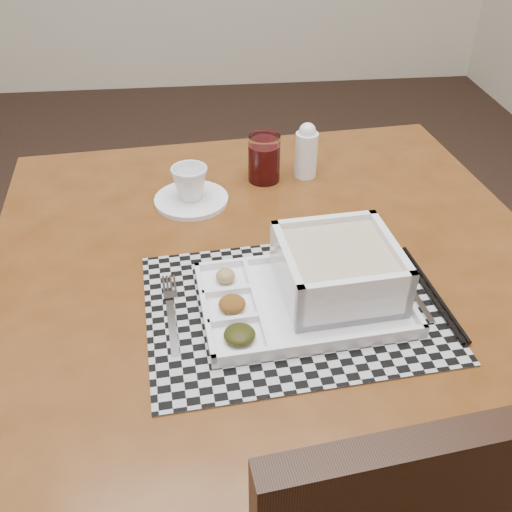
{
  "coord_description": "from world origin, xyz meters",
  "views": [
    {
      "loc": [
        0.64,
        -1.25,
        1.34
      ],
      "look_at": [
        0.71,
        -0.51,
        0.8
      ],
      "focal_mm": 40.0,
      "sensor_mm": 36.0,
      "label": 1
    }
  ],
  "objects_px": {
    "dining_table": "(273,292)",
    "serving_tray": "(327,279)",
    "juice_glass": "(264,160)",
    "creamer_bottle": "(306,151)",
    "cup": "(190,183)"
  },
  "relations": [
    {
      "from": "dining_table",
      "to": "juice_glass",
      "type": "distance_m",
      "value": 0.31
    },
    {
      "from": "juice_glass",
      "to": "creamer_bottle",
      "type": "distance_m",
      "value": 0.09
    },
    {
      "from": "cup",
      "to": "juice_glass",
      "type": "bearing_deg",
      "value": 15.21
    },
    {
      "from": "serving_tray",
      "to": "juice_glass",
      "type": "xyz_separation_m",
      "value": [
        -0.05,
        0.4,
        0.01
      ]
    },
    {
      "from": "serving_tray",
      "to": "juice_glass",
      "type": "relative_size",
      "value": 3.32
    },
    {
      "from": "serving_tray",
      "to": "creamer_bottle",
      "type": "distance_m",
      "value": 0.41
    },
    {
      "from": "dining_table",
      "to": "cup",
      "type": "bearing_deg",
      "value": 124.17
    },
    {
      "from": "juice_glass",
      "to": "creamer_bottle",
      "type": "relative_size",
      "value": 0.84
    },
    {
      "from": "dining_table",
      "to": "cup",
      "type": "height_order",
      "value": "cup"
    },
    {
      "from": "dining_table",
      "to": "serving_tray",
      "type": "relative_size",
      "value": 3.18
    },
    {
      "from": "cup",
      "to": "creamer_bottle",
      "type": "height_order",
      "value": "creamer_bottle"
    },
    {
      "from": "serving_tray",
      "to": "juice_glass",
      "type": "distance_m",
      "value": 0.4
    },
    {
      "from": "dining_table",
      "to": "serving_tray",
      "type": "bearing_deg",
      "value": -58.5
    },
    {
      "from": "serving_tray",
      "to": "creamer_bottle",
      "type": "xyz_separation_m",
      "value": [
        0.04,
        0.41,
        0.02
      ]
    },
    {
      "from": "cup",
      "to": "serving_tray",
      "type": "bearing_deg",
      "value": -67.96
    }
  ]
}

